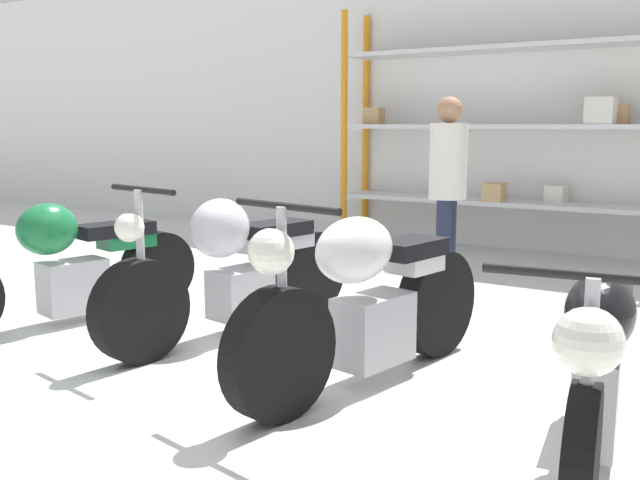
% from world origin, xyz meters
% --- Properties ---
extents(ground_plane, '(30.00, 30.00, 0.00)m').
position_xyz_m(ground_plane, '(0.00, 0.00, 0.00)').
color(ground_plane, silver).
extents(back_wall, '(30.00, 0.08, 3.60)m').
position_xyz_m(back_wall, '(0.00, 4.77, 1.80)').
color(back_wall, white).
rests_on(back_wall, ground_plane).
extents(shelving_rack, '(3.93, 0.63, 2.80)m').
position_xyz_m(shelving_rack, '(-0.02, 4.40, 1.40)').
color(shelving_rack, orange).
rests_on(shelving_rack, ground_plane).
extents(motorcycle_green, '(0.83, 2.11, 1.01)m').
position_xyz_m(motorcycle_green, '(-1.84, -0.16, 0.43)').
color(motorcycle_green, black).
rests_on(motorcycle_green, ground_plane).
extents(motorcycle_silver, '(0.70, 2.17, 1.08)m').
position_xyz_m(motorcycle_silver, '(-0.60, 0.25, 0.47)').
color(motorcycle_silver, black).
rests_on(motorcycle_silver, ground_plane).
extents(motorcycle_white, '(0.72, 2.04, 1.08)m').
position_xyz_m(motorcycle_white, '(0.61, -0.10, 0.48)').
color(motorcycle_white, black).
rests_on(motorcycle_white, ground_plane).
extents(motorcycle_black, '(0.74, 2.05, 0.96)m').
position_xyz_m(motorcycle_black, '(1.90, -0.37, 0.44)').
color(motorcycle_black, black).
rests_on(motorcycle_black, ground_plane).
extents(person_browsing, '(0.36, 0.36, 1.68)m').
position_xyz_m(person_browsing, '(0.12, 2.26, 0.99)').
color(person_browsing, '#1E2338').
rests_on(person_browsing, ground_plane).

